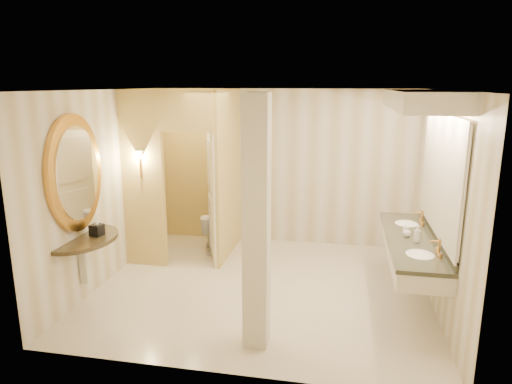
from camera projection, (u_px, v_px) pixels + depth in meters
The scene contains 16 objects.
floor at pixel (262, 287), 6.39m from camera, with size 4.50×4.50×0.00m, color beige.
ceiling at pixel (263, 90), 5.77m from camera, with size 4.50×4.50×0.00m, color silver.
wall_back at pixel (282, 167), 7.99m from camera, with size 4.50×0.02×2.70m, color beige.
wall_front at pixel (224, 244), 4.17m from camera, with size 4.50×0.02×2.70m, color beige.
wall_left at pixel (107, 187), 6.49m from camera, with size 0.02×4.00×2.70m, color beige.
wall_right at pixel (440, 202), 5.67m from camera, with size 0.02×4.00×2.70m, color beige.
toilet_closet at pixel (203, 174), 7.20m from camera, with size 1.50×1.55×2.70m.
wall_sconce at pixel (140, 156), 6.75m from camera, with size 0.14×0.14×0.42m.
vanity at pixel (420, 179), 5.62m from camera, with size 0.75×2.43×2.09m.
console_shelf at pixel (77, 201), 5.70m from camera, with size 1.13×1.13×2.01m.
pillar at pixel (257, 225), 4.71m from camera, with size 0.26×0.26×2.70m, color beige.
tissue_box at pixel (97, 230), 5.86m from camera, with size 0.14×0.14×0.14m, color black.
toilet at pixel (212, 231), 7.76m from camera, with size 0.38×0.67×0.68m, color white.
soap_bottle_a at pixel (405, 230), 5.91m from camera, with size 0.05×0.05×0.12m, color beige.
soap_bottle_b at pixel (407, 232), 5.80m from camera, with size 0.10×0.10×0.13m, color silver.
soap_bottle_c at pixel (417, 234), 5.59m from camera, with size 0.08×0.08×0.21m, color #C6B28C.
Camera 1 is at (1.03, -5.82, 2.77)m, focal length 32.00 mm.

